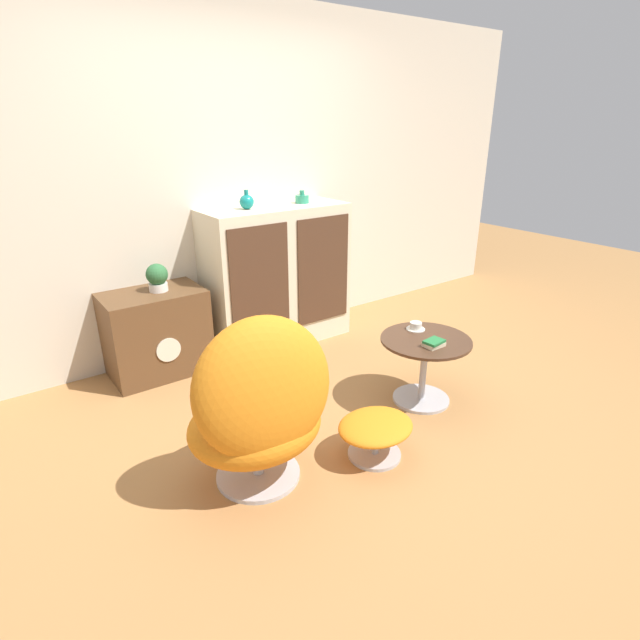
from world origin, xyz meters
The scene contains 12 objects.
ground_plane centered at (0.00, 0.00, 0.00)m, with size 12.00×12.00×0.00m, color #A87542.
wall_back centered at (0.00, 1.62, 1.30)m, with size 6.40×0.06×2.60m.
sideboard centered at (0.27, 1.35, 0.57)m, with size 1.17×0.49×1.13m.
tv_console centered at (-0.76, 1.37, 0.31)m, with size 0.69×0.45×0.63m.
egg_chair centered at (-0.77, -0.16, 0.45)m, with size 0.75×0.69×0.96m.
ottoman centered at (-0.15, -0.33, 0.17)m, with size 0.44×0.37×0.24m.
coffee_table centered at (0.51, -0.07, 0.30)m, with size 0.58×0.58×0.45m.
vase_leftmost centered at (0.03, 1.35, 1.19)m, with size 0.11×0.11×0.14m.
vase_inner_left centered at (0.52, 1.35, 1.17)m, with size 0.11×0.11×0.10m.
potted_plant centered at (-0.70, 1.37, 0.73)m, with size 0.15×0.15×0.20m.
teacup centered at (0.56, 0.08, 0.47)m, with size 0.13×0.13×0.05m.
book_stack centered at (0.46, -0.18, 0.47)m, with size 0.13×0.10×0.04m.
Camera 1 is at (-1.76, -2.02, 1.76)m, focal length 28.00 mm.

